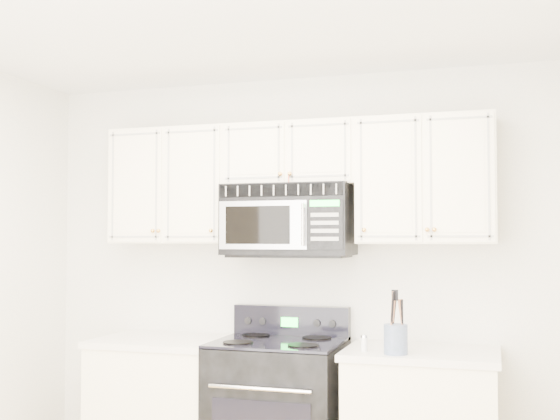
% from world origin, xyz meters
% --- Properties ---
extents(room, '(3.51, 3.51, 2.61)m').
position_xyz_m(room, '(0.00, 0.00, 1.30)').
color(room, olive).
rests_on(room, ground).
extents(base_cabinet_left, '(0.86, 0.65, 0.92)m').
position_xyz_m(base_cabinet_left, '(-0.80, 1.44, 0.43)').
color(base_cabinet_left, '#F4E9CE').
rests_on(base_cabinet_left, ground).
extents(range, '(0.76, 0.69, 1.12)m').
position_xyz_m(range, '(-0.05, 1.43, 0.48)').
color(range, black).
rests_on(range, ground).
extents(upper_cabinets, '(2.44, 0.37, 0.75)m').
position_xyz_m(upper_cabinets, '(0.00, 1.58, 1.93)').
color(upper_cabinets, '#F4E9CE').
rests_on(upper_cabinets, ground).
extents(microwave, '(0.79, 0.44, 0.44)m').
position_xyz_m(microwave, '(-0.02, 1.55, 1.67)').
color(microwave, black).
rests_on(microwave, ground).
extents(utensil_crock, '(0.13, 0.13, 0.34)m').
position_xyz_m(utensil_crock, '(0.68, 1.23, 1.01)').
color(utensil_crock, slate).
rests_on(utensil_crock, base_cabinet_right).
extents(shaker_salt, '(0.04, 0.04, 0.09)m').
position_xyz_m(shaker_salt, '(0.50, 1.28, 0.97)').
color(shaker_salt, silver).
rests_on(shaker_salt, base_cabinet_right).
extents(shaker_pepper, '(0.05, 0.05, 0.11)m').
position_xyz_m(shaker_pepper, '(0.66, 1.44, 0.98)').
color(shaker_pepper, silver).
rests_on(shaker_pepper, base_cabinet_right).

